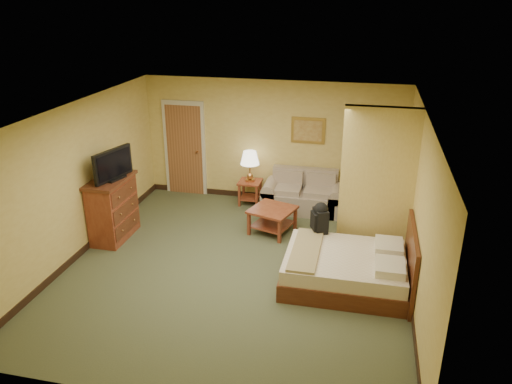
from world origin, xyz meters
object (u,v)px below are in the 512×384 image
(dresser, at_px, (113,208))
(bed, at_px, (349,268))
(coffee_table, at_px, (272,215))
(loveseat, at_px, (303,198))

(dresser, height_order, bed, dresser)
(coffee_table, xyz_separation_m, dresser, (-2.80, -0.85, 0.24))
(dresser, bearing_deg, loveseat, 31.87)
(coffee_table, distance_m, bed, 2.14)
(loveseat, bearing_deg, coffee_table, -110.23)
(dresser, relative_size, bed, 0.60)
(coffee_table, xyz_separation_m, bed, (1.50, -1.52, -0.07))
(loveseat, height_order, dresser, dresser)
(bed, bearing_deg, coffee_table, 134.71)
(coffee_table, relative_size, dresser, 0.81)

